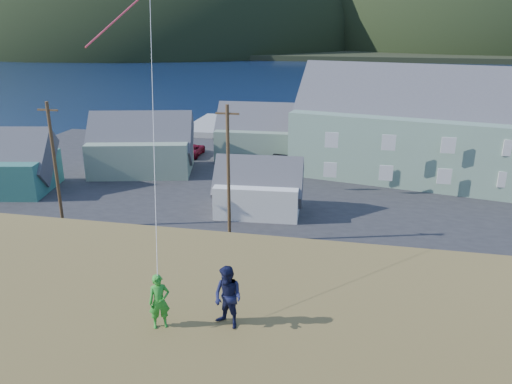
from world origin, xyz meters
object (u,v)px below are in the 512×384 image
shed_palegreen_near (141,146)px  kite_flyer_green (159,301)px  shed_white (258,188)px  lodge (495,132)px  shed_palegreen_far (267,134)px  shed_teal (1,164)px  kite_flyer_navy (228,297)px  wharf (280,128)px

shed_palegreen_near → kite_flyer_green: size_ratio=7.54×
kite_flyer_green → shed_white: bearing=67.9°
lodge → shed_palegreen_far: bearing=179.0°
lodge → shed_teal: bearing=-154.1°
kite_flyer_green → lodge: bearing=37.7°
shed_palegreen_near → kite_flyer_green: kite_flyer_green is taller
shed_palegreen_near → kite_flyer_navy: bearing=-75.7°
wharf → kite_flyer_green: kite_flyer_green is taller
shed_palegreen_near → shed_palegreen_far: (11.68, 8.20, 0.07)m
wharf → lodge: 31.43m
wharf → shed_white: shed_white is taller
shed_palegreen_near → kite_flyer_navy: kite_flyer_navy is taller
shed_palegreen_far → kite_flyer_green: 44.56m
shed_palegreen_near → lodge: bearing=-8.1°
wharf → shed_teal: bearing=-123.4°
shed_white → shed_palegreen_far: bearing=94.2°
wharf → shed_palegreen_far: bearing=-86.7°
kite_flyer_green → kite_flyer_navy: (1.80, 0.40, 0.11)m
wharf → lodge: lodge is taller
shed_palegreen_near → shed_palegreen_far: shed_palegreen_far is taller
shed_palegreen_near → shed_palegreen_far: 14.27m
shed_teal → kite_flyer_navy: (28.66, -27.06, 5.41)m
shed_white → kite_flyer_green: 27.57m
shed_white → kite_flyer_navy: (4.48, -26.43, 5.88)m
wharf → lodge: (23.67, -20.13, 4.69)m
shed_palegreen_near → kite_flyer_green: bearing=-78.2°
lodge → shed_white: bearing=-137.8°
kite_flyer_navy → shed_teal: bearing=161.7°
shed_palegreen_far → kite_flyer_navy: size_ratio=6.59×
lodge → shed_palegreen_far: size_ratio=3.38×
shed_teal → kite_flyer_green: size_ratio=6.54×
shed_teal → shed_palegreen_near: size_ratio=0.87×
shed_teal → kite_flyer_green: bearing=-57.1°
kite_flyer_green → kite_flyer_navy: 1.85m
shed_palegreen_near → shed_palegreen_far: bearing=21.7°
shed_teal → kite_flyer_green: kite_flyer_green is taller
shed_teal → kite_flyer_navy: size_ratio=5.74×
kite_flyer_green → shed_palegreen_near: bearing=87.3°
lodge → shed_palegreen_far: 23.46m
lodge → shed_white: lodge is taller
shed_teal → kite_flyer_green: 38.77m
shed_white → kite_flyer_green: kite_flyer_green is taller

